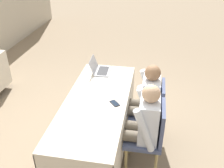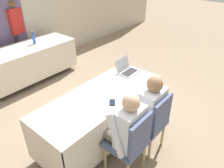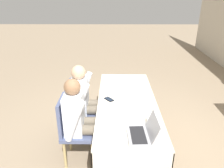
{
  "view_description": "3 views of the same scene",
  "coord_description": "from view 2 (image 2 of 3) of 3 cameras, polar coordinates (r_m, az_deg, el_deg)",
  "views": [
    {
      "loc": [
        -2.52,
        -0.64,
        2.5
      ],
      "look_at": [
        0.0,
        -0.2,
        1.01
      ],
      "focal_mm": 40.0,
      "sensor_mm": 36.0,
      "label": 1
    },
    {
      "loc": [
        -1.8,
        -1.71,
        2.43
      ],
      "look_at": [
        0.0,
        -0.2,
        1.01
      ],
      "focal_mm": 35.0,
      "sensor_mm": 36.0,
      "label": 2
    },
    {
      "loc": [
        2.58,
        -0.18,
        2.14
      ],
      "look_at": [
        0.0,
        -0.2,
        1.01
      ],
      "focal_mm": 35.0,
      "sensor_mm": 36.0,
      "label": 3
    }
  ],
  "objects": [
    {
      "name": "chair_near_right",
      "position": [
        2.98,
        10.47,
        -9.55
      ],
      "size": [
        0.44,
        0.44,
        0.91
      ],
      "rotation": [
        0.0,
        0.0,
        3.14
      ],
      "color": "tan",
      "rests_on": "ground_plane"
    },
    {
      "name": "paper_beside_laptop",
      "position": [
        3.34,
        2.52,
        1.13
      ],
      "size": [
        0.31,
        0.35,
        0.0
      ],
      "rotation": [
        0.0,
        0.0,
        0.41
      ],
      "color": "white",
      "rests_on": "conference_table_near"
    },
    {
      "name": "ground_plane",
      "position": [
        3.47,
        -2.6,
        -13.22
      ],
      "size": [
        24.0,
        24.0,
        0.0
      ],
      "primitive_type": "plane",
      "color": "gray"
    },
    {
      "name": "laptop",
      "position": [
        3.54,
        4.02,
        3.66
      ],
      "size": [
        0.35,
        0.3,
        0.21
      ],
      "rotation": [
        0.0,
        0.0,
        0.04
      ],
      "color": "#99999E",
      "rests_on": "conference_table_near"
    },
    {
      "name": "chair_near_left",
      "position": [
        2.67,
        4.92,
        -14.9
      ],
      "size": [
        0.44,
        0.44,
        0.91
      ],
      "rotation": [
        0.0,
        0.0,
        3.14
      ],
      "color": "tan",
      "rests_on": "ground_plane"
    },
    {
      "name": "person_red_shirt",
      "position": [
        5.52,
        -23.67,
        12.7
      ],
      "size": [
        0.38,
        0.29,
        1.59
      ],
      "rotation": [
        0.0,
        0.0,
        0.29
      ],
      "color": "#33333D",
      "rests_on": "ground_plane"
    },
    {
      "name": "curtain_panel",
      "position": [
        5.29,
        -26.98,
        15.95
      ],
      "size": [
        0.93,
        0.04,
        2.65
      ],
      "color": "slate",
      "rests_on": "ground_plane"
    },
    {
      "name": "water_bottle",
      "position": [
        4.97,
        -19.8,
        11.31
      ],
      "size": [
        0.06,
        0.06,
        0.29
      ],
      "color": "#2D5BB7",
      "rests_on": "conference_table_far"
    },
    {
      "name": "cell_phone",
      "position": [
        2.83,
        0.09,
        -4.85
      ],
      "size": [
        0.16,
        0.15,
        0.01
      ],
      "rotation": [
        0.0,
        0.0,
        -0.87
      ],
      "color": "black",
      "rests_on": "conference_table_near"
    },
    {
      "name": "conference_table_far",
      "position": [
        4.96,
        -21.15,
        7.07
      ],
      "size": [
        1.98,
        0.78,
        0.76
      ],
      "color": "beige",
      "rests_on": "ground_plane"
    },
    {
      "name": "person_white_shirt",
      "position": [
        2.92,
        9.02,
        -6.37
      ],
      "size": [
        0.5,
        0.52,
        1.17
      ],
      "rotation": [
        0.0,
        0.0,
        3.14
      ],
      "color": "#665B4C",
      "rests_on": "ground_plane"
    },
    {
      "name": "person_checkered_shirt",
      "position": [
        2.6,
        3.19,
        -11.43
      ],
      "size": [
        0.5,
        0.52,
        1.17
      ],
      "rotation": [
        0.0,
        0.0,
        3.14
      ],
      "color": "#665B4C",
      "rests_on": "ground_plane"
    },
    {
      "name": "conference_table_near",
      "position": [
        3.1,
        -2.85,
        -5.61
      ],
      "size": [
        1.98,
        0.78,
        0.76
      ],
      "color": "beige",
      "rests_on": "ground_plane"
    }
  ]
}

